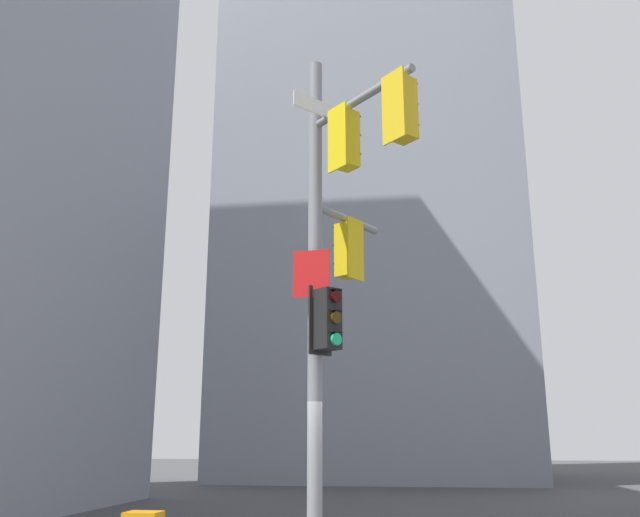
% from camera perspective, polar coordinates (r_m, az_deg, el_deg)
% --- Properties ---
extents(building_mid_block, '(15.02, 15.02, 51.51)m').
position_cam_1_polar(building_mid_block, '(44.65, 4.23, 17.37)').
color(building_mid_block, '#9399A3').
rests_on(building_mid_block, ground).
extents(signal_pole_assembly, '(2.19, 3.54, 8.63)m').
position_cam_1_polar(signal_pole_assembly, '(11.43, 1.34, 0.88)').
color(signal_pole_assembly, gray).
rests_on(signal_pole_assembly, ground).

